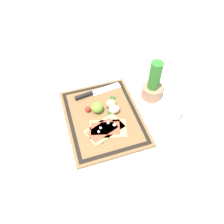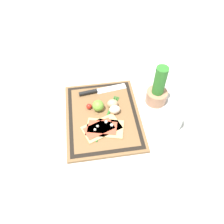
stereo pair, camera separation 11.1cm
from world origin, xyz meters
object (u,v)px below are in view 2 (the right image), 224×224
at_px(herb_pot, 158,91).
at_px(cherry_tomato_red, 89,106).
at_px(pizza_slice_near, 101,128).
at_px(sauce_jar, 175,121).
at_px(egg_brown, 112,104).
at_px(lime, 98,106).
at_px(knife, 95,91).
at_px(egg_pink, 115,109).
at_px(pizza_slice_far, 104,128).

bearing_deg(herb_pot, cherry_tomato_red, -87.96).
xyz_separation_m(cherry_tomato_red, herb_pot, (-0.01, 0.36, 0.05)).
bearing_deg(pizza_slice_near, sauce_jar, 85.99).
distance_m(egg_brown, lime, 0.08).
distance_m(lime, herb_pot, 0.32).
xyz_separation_m(knife, cherry_tomato_red, (0.11, -0.04, 0.01)).
distance_m(herb_pot, sauce_jar, 0.18).
bearing_deg(knife, cherry_tomato_red, -20.80).
xyz_separation_m(knife, lime, (0.12, 0.01, 0.02)).
bearing_deg(egg_pink, cherry_tomato_red, -109.92).
bearing_deg(egg_pink, sauce_jar, 67.51).
height_order(cherry_tomato_red, herb_pot, herb_pot).
xyz_separation_m(egg_brown, lime, (0.01, -0.08, 0.01)).
height_order(knife, egg_pink, egg_pink).
distance_m(egg_brown, cherry_tomato_red, 0.12).
relative_size(pizza_slice_near, herb_pot, 0.88).
bearing_deg(egg_brown, cherry_tomato_red, -92.75).
xyz_separation_m(lime, sauce_jar, (0.15, 0.36, -0.00)).
bearing_deg(egg_pink, knife, -150.99).
height_order(pizza_slice_far, egg_pink, egg_pink).
xyz_separation_m(pizza_slice_near, egg_pink, (-0.09, 0.08, 0.02)).
bearing_deg(herb_pot, egg_brown, -85.52).
bearing_deg(cherry_tomato_red, egg_pink, 70.08).
bearing_deg(cherry_tomato_red, herb_pot, 92.04).
xyz_separation_m(pizza_slice_far, sauce_jar, (0.02, 0.34, 0.02)).
relative_size(pizza_slice_near, lime, 3.49).
bearing_deg(herb_pot, knife, -106.65).
distance_m(egg_pink, sauce_jar, 0.30).
relative_size(lime, cherry_tomato_red, 2.05).
height_order(pizza_slice_far, knife, pizza_slice_far).
height_order(egg_brown, cherry_tomato_red, egg_brown).
distance_m(knife, egg_pink, 0.18).
bearing_deg(lime, knife, -177.62).
height_order(pizza_slice_near, egg_pink, egg_pink).
distance_m(egg_pink, herb_pot, 0.25).
height_order(egg_brown, herb_pot, herb_pot).
bearing_deg(pizza_slice_near, pizza_slice_far, 83.11).
height_order(pizza_slice_near, knife, pizza_slice_near).
relative_size(pizza_slice_far, egg_pink, 3.54).
relative_size(knife, egg_pink, 4.76).
bearing_deg(egg_pink, herb_pot, 104.13).
xyz_separation_m(knife, egg_brown, (0.12, 0.08, 0.01)).
distance_m(pizza_slice_near, cherry_tomato_red, 0.15).
distance_m(pizza_slice_near, pizza_slice_far, 0.02).
bearing_deg(knife, lime, 2.38).
height_order(pizza_slice_near, pizza_slice_far, same).
relative_size(pizza_slice_near, egg_brown, 3.64).
bearing_deg(sauce_jar, knife, -126.55).
height_order(herb_pot, sauce_jar, herb_pot).
bearing_deg(pizza_slice_far, cherry_tomato_red, -155.58).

